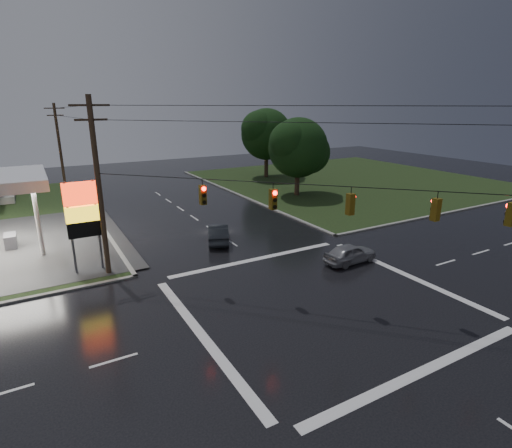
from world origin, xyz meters
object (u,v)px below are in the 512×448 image
tree_ne_near (299,148)px  car_north (218,233)px  pylon_sign (82,212)px  tree_ne_far (267,134)px  utility_pole_n (60,147)px  utility_pole_nw (99,186)px  car_crossing (350,253)px

tree_ne_near → car_north: 18.77m
pylon_sign → tree_ne_far: (27.65, 23.49, 2.17)m
car_north → utility_pole_n: bearing=-48.9°
tree_ne_near → utility_pole_nw: bearing=-152.1°
utility_pole_n → car_north: bearing=-71.7°
utility_pole_n → tree_ne_far: (26.65, -4.01, 0.71)m
pylon_sign → utility_pole_nw: bearing=-45.0°
tree_ne_far → utility_pole_n: bearing=171.5°
utility_pole_n → tree_ne_far: utility_pole_n is taller
tree_ne_far → car_north: tree_ne_far is taller
utility_pole_nw → tree_ne_far: bearing=42.6°
tree_ne_near → tree_ne_far: 12.39m
pylon_sign → tree_ne_near: bearing=25.0°
utility_pole_nw → car_north: 10.27m
pylon_sign → utility_pole_n: 27.56m
tree_ne_far → car_north: bearing=-128.9°
utility_pole_n → tree_ne_far: size_ratio=1.07×
utility_pole_n → utility_pole_nw: bearing=-90.0°
car_north → car_crossing: 10.37m
pylon_sign → car_crossing: pylon_sign is taller
utility_pole_n → tree_ne_far: 26.96m
tree_ne_far → car_north: (-17.95, -22.28, -5.46)m
pylon_sign → utility_pole_n: size_ratio=0.57×
utility_pole_nw → utility_pole_n: 28.50m
utility_pole_nw → car_crossing: size_ratio=2.81×
utility_pole_n → car_north: (8.70, -26.29, -4.74)m
pylon_sign → car_crossing: bearing=-24.5°
utility_pole_nw → utility_pole_n: size_ratio=1.05×
pylon_sign → utility_pole_n: bearing=87.9°
utility_pole_nw → car_north: bearing=14.3°
utility_pole_nw → tree_ne_near: bearing=27.9°
utility_pole_nw → car_north: utility_pole_nw is taller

